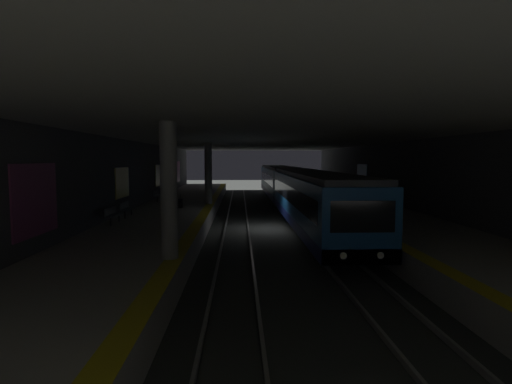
% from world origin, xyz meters
% --- Properties ---
extents(ground_plane, '(120.00, 120.00, 0.00)m').
position_xyz_m(ground_plane, '(0.00, 0.00, 0.00)').
color(ground_plane, '#383A38').
extents(track_left, '(60.00, 1.53, 0.16)m').
position_xyz_m(track_left, '(0.00, -2.20, 0.08)').
color(track_left, gray).
rests_on(track_left, ground).
extents(track_right, '(60.00, 1.53, 0.16)m').
position_xyz_m(track_right, '(0.00, 2.20, 0.08)').
color(track_right, gray).
rests_on(track_right, ground).
extents(platform_left, '(60.00, 5.30, 1.06)m').
position_xyz_m(platform_left, '(0.00, -6.55, 0.53)').
color(platform_left, '#B7B2A8').
rests_on(platform_left, ground).
extents(platform_right, '(60.00, 5.30, 1.06)m').
position_xyz_m(platform_right, '(0.00, 6.55, 0.53)').
color(platform_right, '#B7B2A8').
rests_on(platform_right, ground).
extents(wall_left, '(60.00, 0.56, 5.60)m').
position_xyz_m(wall_left, '(-0.00, -9.45, 2.80)').
color(wall_left, '#56565B').
rests_on(wall_left, ground).
extents(wall_right, '(60.00, 0.56, 5.60)m').
position_xyz_m(wall_right, '(0.05, 9.45, 2.80)').
color(wall_right, '#56565B').
rests_on(wall_right, ground).
extents(ceiling_slab, '(60.00, 19.40, 0.40)m').
position_xyz_m(ceiling_slab, '(0.00, 0.00, 5.80)').
color(ceiling_slab, beige).
rests_on(ceiling_slab, wall_left).
extents(pillar_near, '(0.56, 0.56, 4.55)m').
position_xyz_m(pillar_near, '(-11.50, 4.35, 3.33)').
color(pillar_near, gray).
rests_on(pillar_near, platform_right).
extents(pillar_far, '(0.56, 0.56, 4.55)m').
position_xyz_m(pillar_far, '(5.28, 4.35, 3.33)').
color(pillar_far, gray).
rests_on(pillar_far, platform_right).
extents(metro_train, '(38.62, 2.83, 3.49)m').
position_xyz_m(metro_train, '(7.89, -2.20, 2.03)').
color(metro_train, '#19569E').
rests_on(metro_train, track_left).
extents(bench_left_near, '(1.70, 0.47, 0.86)m').
position_xyz_m(bench_left_near, '(6.54, -8.53, 1.57)').
color(bench_left_near, '#262628').
rests_on(bench_left_near, platform_left).
extents(bench_left_mid, '(1.70, 0.47, 0.86)m').
position_xyz_m(bench_left_mid, '(9.40, -8.53, 1.57)').
color(bench_left_mid, '#262628').
rests_on(bench_left_mid, platform_left).
extents(bench_right_near, '(1.70, 0.47, 0.86)m').
position_xyz_m(bench_right_near, '(-4.04, 8.53, 1.57)').
color(bench_right_near, '#262628').
rests_on(bench_right_near, platform_right).
extents(bench_right_mid, '(1.70, 0.47, 0.86)m').
position_xyz_m(bench_right_mid, '(-1.56, 8.53, 1.57)').
color(bench_right_mid, '#262628').
rests_on(bench_right_mid, platform_right).
extents(bench_right_far, '(1.70, 0.47, 0.86)m').
position_xyz_m(bench_right_far, '(7.34, 8.53, 1.57)').
color(bench_right_far, '#262628').
rests_on(bench_right_far, platform_right).
extents(person_waiting_near, '(0.60, 0.24, 1.73)m').
position_xyz_m(person_waiting_near, '(6.51, -8.24, 1.99)').
color(person_waiting_near, black).
rests_on(person_waiting_near, platform_left).
extents(person_walking_mid, '(0.60, 0.23, 1.67)m').
position_xyz_m(person_walking_mid, '(14.85, -6.99, 1.96)').
color(person_walking_mid, '#3C3C3C').
rests_on(person_walking_mid, platform_left).
extents(suitcase_rolling, '(0.33, 0.26, 0.93)m').
position_xyz_m(suitcase_rolling, '(2.55, 6.05, 1.37)').
color(suitcase_rolling, black).
rests_on(suitcase_rolling, platform_right).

